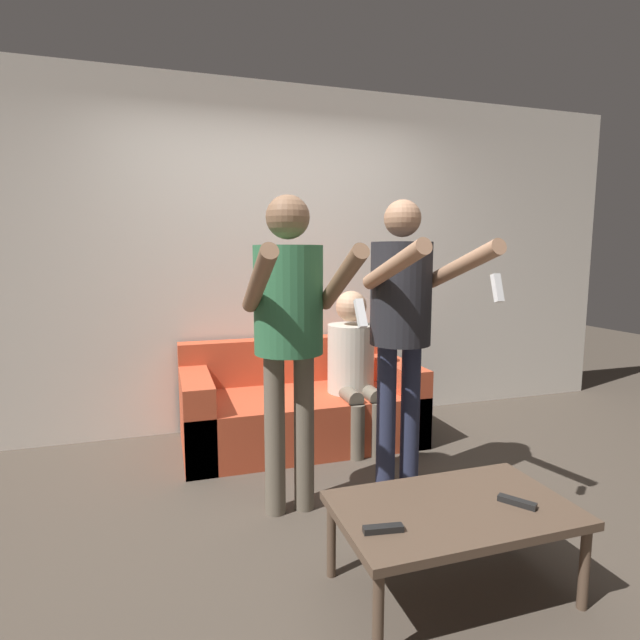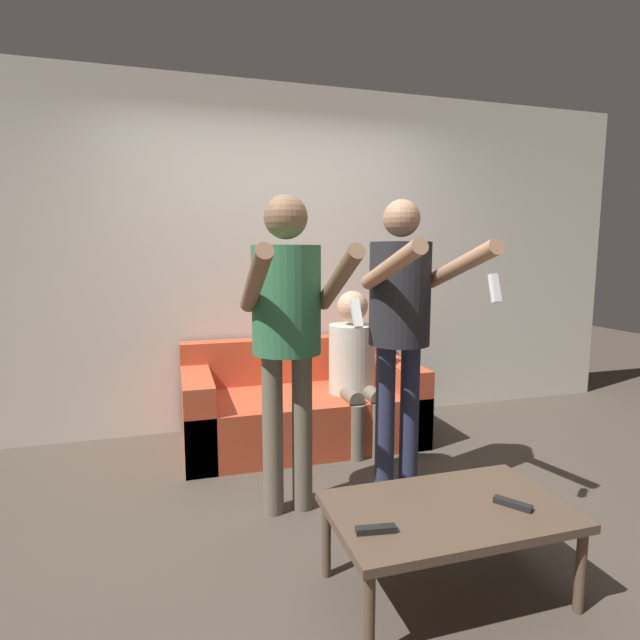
# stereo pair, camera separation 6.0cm
# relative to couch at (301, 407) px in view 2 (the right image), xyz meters

# --- Properties ---
(ground_plane) EXTENTS (14.00, 14.00, 0.00)m
(ground_plane) POSITION_rel_couch_xyz_m (-0.09, -1.13, -0.25)
(ground_plane) COLOR #4C4238
(wall_back) EXTENTS (6.40, 0.06, 2.70)m
(wall_back) POSITION_rel_couch_xyz_m (-0.09, 0.46, 1.10)
(wall_back) COLOR silver
(wall_back) RESTS_ON ground_plane
(couch) EXTENTS (1.71, 0.86, 0.73)m
(couch) POSITION_rel_couch_xyz_m (0.00, 0.00, 0.00)
(couch) COLOR #C64C2D
(couch) RESTS_ON ground_plane
(person_standing_left) EXTENTS (0.48, 0.72, 1.69)m
(person_standing_left) POSITION_rel_couch_xyz_m (-0.32, -1.00, 0.82)
(person_standing_left) COLOR #6B6051
(person_standing_left) RESTS_ON ground_plane
(person_standing_right) EXTENTS (0.46, 0.79, 1.69)m
(person_standing_right) POSITION_rel_couch_xyz_m (0.32, -1.01, 0.82)
(person_standing_right) COLOR #282D47
(person_standing_right) RESTS_ON ground_plane
(person_seated) EXTENTS (0.34, 0.55, 1.13)m
(person_seated) POSITION_rel_couch_xyz_m (0.36, -0.18, 0.36)
(person_seated) COLOR #6B6051
(person_seated) RESTS_ON ground_plane
(coffee_table) EXTENTS (0.96, 0.57, 0.38)m
(coffee_table) POSITION_rel_couch_xyz_m (0.15, -1.83, 0.09)
(coffee_table) COLOR brown
(coffee_table) RESTS_ON ground_plane
(remote_near) EXTENTS (0.15, 0.06, 0.02)m
(remote_near) POSITION_rel_couch_xyz_m (-0.20, -1.92, 0.14)
(remote_near) COLOR black
(remote_near) RESTS_ON coffee_table
(remote_far) EXTENTS (0.12, 0.14, 0.02)m
(remote_far) POSITION_rel_couch_xyz_m (0.40, -1.91, 0.14)
(remote_far) COLOR black
(remote_far) RESTS_ON coffee_table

